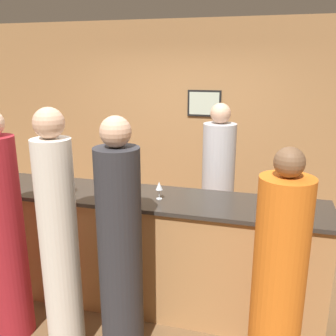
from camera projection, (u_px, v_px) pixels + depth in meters
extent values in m
plane|color=brown|center=(141.00, 300.00, 3.70)|extent=(14.00, 14.00, 0.00)
cube|color=#A37547|center=(185.00, 129.00, 5.07)|extent=(8.00, 0.06, 2.80)
cube|color=black|center=(204.00, 103.00, 4.87)|extent=(0.44, 0.02, 0.34)
cube|color=#B7C6B2|center=(204.00, 103.00, 4.86)|extent=(0.39, 0.00, 0.29)
cube|color=#B27F4C|center=(140.00, 251.00, 3.56)|extent=(3.30, 0.60, 1.06)
cube|color=#332D28|center=(139.00, 197.00, 3.41)|extent=(3.36, 0.66, 0.04)
cylinder|color=#B2B2B7|center=(217.00, 201.00, 4.02)|extent=(0.34, 0.34, 1.67)
sphere|color=tan|center=(221.00, 113.00, 3.76)|extent=(0.21, 0.21, 0.21)
cylinder|color=maroon|center=(6.00, 241.00, 3.05)|extent=(0.31, 0.31, 1.73)
cylinder|color=silver|center=(60.00, 252.00, 2.85)|extent=(0.29, 0.29, 1.75)
sphere|color=tan|center=(49.00, 123.00, 2.58)|extent=(0.22, 0.22, 0.22)
cylinder|color=orange|center=(278.00, 290.00, 2.51)|extent=(0.35, 0.35, 1.59)
sphere|color=brown|center=(289.00, 162.00, 2.27)|extent=(0.19, 0.19, 0.19)
cylinder|color=#2D2D33|center=(120.00, 256.00, 2.85)|extent=(0.34, 0.34, 1.69)
sphere|color=tan|center=(115.00, 132.00, 2.58)|extent=(0.22, 0.22, 0.22)
cylinder|color=#19381E|center=(65.00, 184.00, 3.36)|extent=(0.07, 0.07, 0.22)
cylinder|color=#19381E|center=(63.00, 169.00, 3.32)|extent=(0.03, 0.03, 0.07)
cylinder|color=black|center=(272.00, 197.00, 3.02)|extent=(0.07, 0.07, 0.24)
cylinder|color=black|center=(273.00, 178.00, 2.97)|extent=(0.03, 0.03, 0.08)
cylinder|color=silver|center=(126.00, 177.00, 3.62)|extent=(0.20, 0.20, 0.19)
cylinder|color=silver|center=(159.00, 199.00, 3.31)|extent=(0.05, 0.05, 0.00)
cylinder|color=silver|center=(159.00, 194.00, 3.30)|extent=(0.01, 0.01, 0.08)
cone|color=silver|center=(159.00, 186.00, 3.28)|extent=(0.06, 0.06, 0.07)
cylinder|color=silver|center=(120.00, 193.00, 3.45)|extent=(0.05, 0.05, 0.00)
cylinder|color=silver|center=(120.00, 188.00, 3.44)|extent=(0.01, 0.01, 0.10)
cone|color=silver|center=(120.00, 179.00, 3.41)|extent=(0.08, 0.08, 0.07)
cylinder|color=silver|center=(132.00, 206.00, 3.15)|extent=(0.05, 0.05, 0.00)
cylinder|color=silver|center=(132.00, 201.00, 3.14)|extent=(0.01, 0.01, 0.08)
cone|color=silver|center=(132.00, 193.00, 3.12)|extent=(0.07, 0.07, 0.07)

